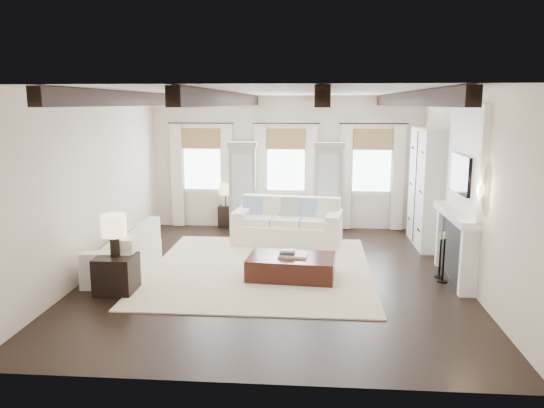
# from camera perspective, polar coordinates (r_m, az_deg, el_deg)

# --- Properties ---
(ground) EXTENTS (7.50, 7.50, 0.00)m
(ground) POSITION_cam_1_polar(r_m,az_deg,el_deg) (9.54, 0.27, -7.63)
(ground) COLOR black
(ground) RESTS_ON ground
(room_shell) EXTENTS (6.54, 7.54, 3.22)m
(room_shell) POSITION_cam_1_polar(r_m,az_deg,el_deg) (9.99, 4.96, 4.28)
(room_shell) COLOR #EFDFCB
(room_shell) RESTS_ON ground
(area_rug) EXTENTS (4.02, 4.48, 0.02)m
(area_rug) POSITION_cam_1_polar(r_m,az_deg,el_deg) (9.86, -1.24, -6.95)
(area_rug) COLOR beige
(area_rug) RESTS_ON ground
(sofa_back) EXTENTS (2.42, 1.34, 0.99)m
(sofa_back) POSITION_cam_1_polar(r_m,az_deg,el_deg) (11.59, 1.75, -2.27)
(sofa_back) COLOR white
(sofa_back) RESTS_ON ground
(sofa_left) EXTENTS (0.97, 2.00, 0.84)m
(sofa_left) POSITION_cam_1_polar(r_m,az_deg,el_deg) (9.92, -15.29, -5.25)
(sofa_left) COLOR white
(sofa_left) RESTS_ON ground
(ottoman) EXTENTS (1.56, 1.05, 0.39)m
(ottoman) POSITION_cam_1_polar(r_m,az_deg,el_deg) (9.33, 2.09, -6.80)
(ottoman) COLOR black
(ottoman) RESTS_ON ground
(tray) EXTENTS (0.53, 0.42, 0.04)m
(tray) POSITION_cam_1_polar(r_m,az_deg,el_deg) (9.30, 2.29, -5.47)
(tray) COLOR white
(tray) RESTS_ON ottoman
(book_lower) EXTENTS (0.28, 0.22, 0.04)m
(book_lower) POSITION_cam_1_polar(r_m,az_deg,el_deg) (9.25, 1.66, -5.29)
(book_lower) COLOR #262628
(book_lower) RESTS_ON tray
(book_upper) EXTENTS (0.23, 0.19, 0.03)m
(book_upper) POSITION_cam_1_polar(r_m,az_deg,el_deg) (9.27, 1.70, -5.04)
(book_upper) COLOR beige
(book_upper) RESTS_ON book_lower
(side_table_front) EXTENTS (0.61, 0.61, 0.61)m
(side_table_front) POSITION_cam_1_polar(r_m,az_deg,el_deg) (8.97, -16.39, -7.26)
(side_table_front) COLOR black
(side_table_front) RESTS_ON ground
(lamp_front) EXTENTS (0.40, 0.40, 0.68)m
(lamp_front) POSITION_cam_1_polar(r_m,az_deg,el_deg) (8.77, -16.65, -2.49)
(lamp_front) COLOR black
(lamp_front) RESTS_ON side_table_front
(side_table_back) EXTENTS (0.36, 0.36, 0.54)m
(side_table_back) POSITION_cam_1_polar(r_m,az_deg,el_deg) (13.14, -4.95, -1.32)
(side_table_back) COLOR black
(side_table_back) RESTS_ON ground
(lamp_back) EXTENTS (0.32, 0.32, 0.56)m
(lamp_back) POSITION_cam_1_polar(r_m,az_deg,el_deg) (13.02, -5.00, 1.48)
(lamp_back) COLOR black
(lamp_back) RESTS_ON side_table_back
(candlestick_near) EXTENTS (0.18, 0.18, 0.88)m
(candlestick_near) POSITION_cam_1_polar(r_m,az_deg,el_deg) (9.53, 17.96, -5.89)
(candlestick_near) COLOR black
(candlestick_near) RESTS_ON ground
(candlestick_far) EXTENTS (0.16, 0.16, 0.80)m
(candlestick_far) POSITION_cam_1_polar(r_m,az_deg,el_deg) (9.77, 17.61, -5.67)
(candlestick_far) COLOR black
(candlestick_far) RESTS_ON ground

